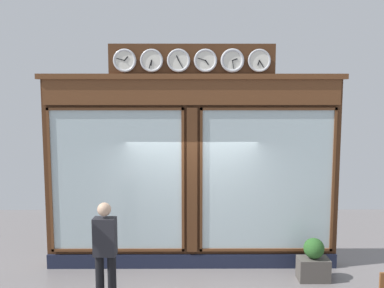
# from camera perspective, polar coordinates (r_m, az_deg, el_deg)

# --- Properties ---
(shop_facade) EXTENTS (5.79, 0.42, 4.33)m
(shop_facade) POSITION_cam_1_polar(r_m,az_deg,el_deg) (8.38, -0.00, -3.44)
(shop_facade) COLOR #4C2B16
(shop_facade) RESTS_ON ground_plane
(pedestrian) EXTENTS (0.37, 0.24, 1.69)m
(pedestrian) POSITION_cam_1_polar(r_m,az_deg,el_deg) (7.26, -11.44, -13.44)
(pedestrian) COLOR black
(pedestrian) RESTS_ON ground_plane
(planter_box) EXTENTS (0.56, 0.36, 0.42)m
(planter_box) POSITION_cam_1_polar(r_m,az_deg,el_deg) (8.51, 15.77, -15.67)
(planter_box) COLOR #4C4742
(planter_box) RESTS_ON ground_plane
(planter_shrub) EXTENTS (0.38, 0.38, 0.38)m
(planter_shrub) POSITION_cam_1_polar(r_m,az_deg,el_deg) (8.37, 15.86, -13.16)
(planter_shrub) COLOR #285623
(planter_shrub) RESTS_ON planter_box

